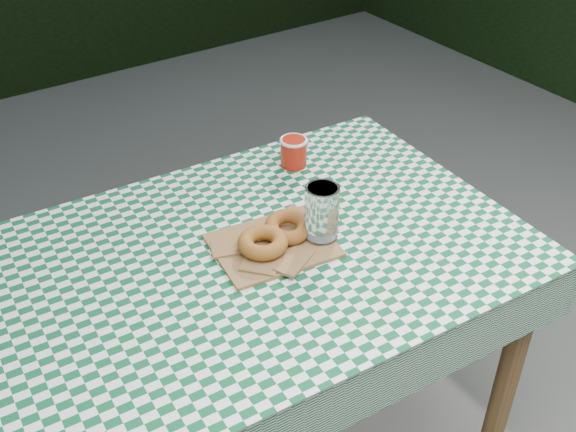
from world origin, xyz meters
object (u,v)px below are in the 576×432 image
(coffee_mug, at_px, (294,152))
(table, at_px, (258,366))
(paper_bag, at_px, (273,244))
(drinking_glass, at_px, (322,214))

(coffee_mug, bearing_deg, table, -158.15)
(paper_bag, bearing_deg, coffee_mug, 47.99)
(paper_bag, bearing_deg, table, 168.58)
(table, distance_m, coffee_mug, 0.58)
(paper_bag, height_order, drinking_glass, drinking_glass)
(coffee_mug, bearing_deg, paper_bag, -152.28)
(coffee_mug, height_order, drinking_glass, drinking_glass)
(paper_bag, xyz_separation_m, drinking_glass, (0.11, -0.04, 0.06))
(paper_bag, distance_m, coffee_mug, 0.37)
(table, xyz_separation_m, drinking_glass, (0.16, -0.05, 0.45))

